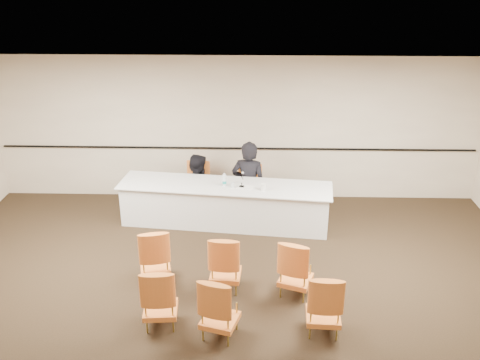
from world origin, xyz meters
The scene contains 20 objects.
floor centered at (0.00, 0.00, 0.00)m, with size 10.00×10.00×0.00m, color black.
ceiling centered at (0.00, 0.00, 3.00)m, with size 10.00×10.00×0.00m, color silver.
wall_back centered at (0.00, 4.00, 1.50)m, with size 10.00×0.04×3.00m, color #C2AF98.
wall_rail centered at (0.00, 3.96, 1.10)m, with size 9.80×0.04×0.03m, color black.
panel_table centered at (-0.19, 2.72, 0.40)m, with size 4.01×0.92×0.80m, color silver, non-canonical shape.
panelist_main centered at (0.25, 3.26, 0.53)m, with size 0.70×0.46×1.92m, color black.
panelist_main_chair centered at (0.25, 3.26, 0.47)m, with size 0.50×0.50×0.95m, color #CA6F24, non-canonical shape.
panelist_second centered at (-0.80, 3.38, 0.34)m, with size 0.80×0.62×1.65m, color black.
panelist_second_chair centered at (-0.80, 3.38, 0.47)m, with size 0.50×0.50×0.95m, color #CA6F24, non-canonical shape.
papers centered at (0.19, 2.62, 0.81)m, with size 0.30×0.22×0.00m, color white.
microphone centered at (0.13, 2.64, 0.93)m, with size 0.09×0.18×0.26m, color black, non-canonical shape.
water_bottle centered at (-0.20, 2.69, 0.93)m, with size 0.08×0.08×0.25m, color teal, non-canonical shape.
drinking_glass centered at (-0.04, 2.61, 0.85)m, with size 0.06×0.06×0.10m, color silver.
coffee_cup centered at (0.53, 2.49, 0.87)m, with size 0.09×0.09×0.13m, color white.
aud_chair_front_left centered at (-1.19, 0.72, 0.47)m, with size 0.50×0.50×0.95m, color #CA6F24, non-canonical shape.
aud_chair_front_mid centered at (-0.07, 0.53, 0.47)m, with size 0.50×0.50×0.95m, color #CA6F24, non-canonical shape.
aud_chair_front_right centered at (1.01, 0.42, 0.47)m, with size 0.50×0.50×0.95m, color #CA6F24, non-canonical shape.
aud_chair_back_left centered at (-0.93, -0.37, 0.47)m, with size 0.50×0.50×0.95m, color #CA6F24, non-canonical shape.
aud_chair_back_mid centered at (-0.08, -0.58, 0.47)m, with size 0.50×0.50×0.95m, color #CA6F24, non-canonical shape.
aud_chair_back_right centered at (1.32, -0.46, 0.47)m, with size 0.50×0.50×0.95m, color #CA6F24, non-canonical shape.
Camera 1 is at (0.35, -6.48, 4.83)m, focal length 40.00 mm.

